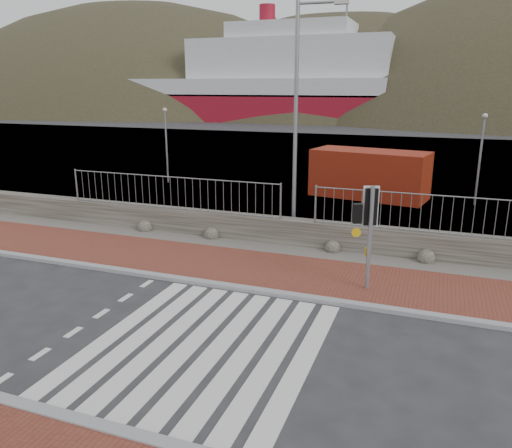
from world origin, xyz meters
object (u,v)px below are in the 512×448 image
at_px(traffic_signal_far, 370,216).
at_px(shipping_container, 369,174).
at_px(ferry, 251,85).
at_px(streetlight, 300,111).

bearing_deg(traffic_signal_far, shipping_container, -101.88).
bearing_deg(ferry, shipping_container, -63.58).
distance_m(traffic_signal_far, shipping_container, 11.99).
distance_m(ferry, traffic_signal_far, 69.53).
bearing_deg(shipping_container, ferry, 127.19).
bearing_deg(streetlight, ferry, 109.07).
height_order(ferry, traffic_signal_far, ferry).
bearing_deg(ferry, streetlight, -67.82).
bearing_deg(shipping_container, traffic_signal_far, -71.67).
relative_size(streetlight, shipping_container, 1.45).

